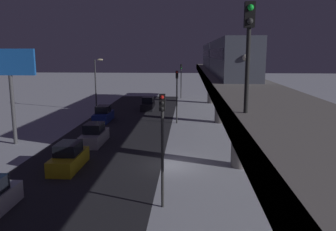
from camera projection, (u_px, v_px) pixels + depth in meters
The scene contains 14 objects.
ground_plane at pixel (170, 165), 26.57m from camera, with size 240.00×240.00×0.00m, color silver.
avenue_asphalt at pixel (92, 164), 26.92m from camera, with size 11.00×83.59×0.01m, color #28282D.
elevated_railway at pixel (241, 95), 25.26m from camera, with size 5.00×83.59×6.34m.
subway_train at pixel (221, 56), 42.17m from camera, with size 2.94×36.87×3.40m.
rail_signal at pixel (249, 38), 12.38m from camera, with size 0.36×0.41×4.00m.
sedan_silver at pixel (94, 135), 32.71m from camera, with size 1.80×4.67×1.97m.
sedan_blue at pixel (103, 115), 43.38m from camera, with size 1.80×4.53×1.97m.
sedan_black at pixel (148, 105), 52.03m from camera, with size 1.80×4.29×1.97m.
sedan_yellow at pixel (69, 158), 25.72m from camera, with size 1.80×4.60×1.97m.
traffic_light_near at pixel (162, 134), 18.62m from camera, with size 0.32×0.44×6.40m.
traffic_light_mid at pixel (177, 89), 41.50m from camera, with size 0.32×0.44×6.40m.
traffic_light_far at pixel (181, 76), 64.39m from camera, with size 0.32×0.44×6.40m.
commercial_billboard at pixel (10, 72), 31.51m from camera, with size 4.80×0.36×8.90m.
street_lamp_far at pixel (97, 78), 50.95m from camera, with size 1.35×0.44×7.65m.
Camera 1 is at (-1.33, 25.40, 8.58)m, focal length 36.82 mm.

